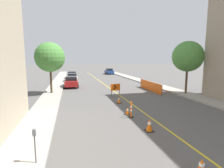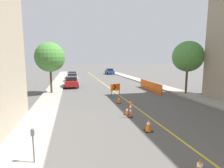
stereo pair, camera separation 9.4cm
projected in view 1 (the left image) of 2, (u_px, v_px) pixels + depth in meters
lane_stripe at (107, 86)px, 26.57m from camera, size 0.12×64.96×0.01m
sidewalk_left at (56, 88)px, 24.82m from camera, size 2.12×64.96×0.18m
sidewalk_right at (152, 84)px, 28.30m from camera, size 2.12×64.96×0.18m
traffic_cone_third at (202, 167)px, 6.11m from camera, size 0.46×0.46×0.63m
traffic_cone_fourth at (149, 125)px, 9.91m from camera, size 0.46×0.46×0.72m
traffic_cone_fifth at (127, 111)px, 12.90m from camera, size 0.36×0.36×0.55m
traffic_cone_farthest at (119, 100)px, 16.31m from camera, size 0.44×0.44×0.59m
delineator_post_rear at (131, 110)px, 12.22m from camera, size 0.32×0.32×1.18m
arrow_barricade_primary at (115, 88)px, 19.68m from camera, size 1.11×0.13×1.33m
safety_mesh_fence at (150, 86)px, 22.92m from camera, size 0.20×6.56×1.20m
parked_car_curb_near at (71, 82)px, 25.61m from camera, size 1.94×4.33×1.59m
parked_car_curb_mid at (72, 78)px, 31.33m from camera, size 2.04×4.39×1.59m
parked_car_curb_far at (72, 75)px, 36.33m from camera, size 1.96×4.36×1.59m
parked_car_opposite_side at (109, 71)px, 48.24m from camera, size 1.93×4.31×1.59m
parking_meter_near_curb at (34, 139)px, 6.49m from camera, size 0.12×0.11×1.35m
street_tree_left_near at (50, 57)px, 19.91m from camera, size 3.38×3.38×5.82m
street_tree_right_near at (188, 57)px, 19.72m from camera, size 3.44×3.44×5.93m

